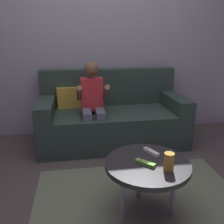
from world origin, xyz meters
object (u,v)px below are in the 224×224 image
Objects in this scene: couch at (111,118)px; soda_can at (169,162)px; game_remote_white_center at (151,152)px; person_seated_on_couch at (93,102)px; game_remote_lime_near_edge at (145,163)px; coffee_table at (147,167)px.

couch is 14.06× the size of soda_can.
game_remote_white_center is at bearing -84.71° from couch.
game_remote_white_center is (0.35, -1.03, -0.13)m from person_seated_on_couch.
soda_can is at bearing -35.64° from game_remote_lime_near_edge.
game_remote_lime_near_edge is (0.02, -1.37, 0.13)m from couch.
soda_can reaches higher than game_remote_lime_near_edge.
soda_can is (0.10, -0.13, 0.10)m from coffee_table.
couch is at bearing 38.41° from person_seated_on_couch.
game_remote_white_center is at bearing -71.25° from person_seated_on_couch.
soda_can is at bearing -50.88° from coffee_table.
person_seated_on_couch is (-0.24, -0.19, 0.26)m from couch.
couch is at bearing 90.90° from game_remote_lime_near_edge.
soda_can is (0.39, -1.27, -0.08)m from person_seated_on_couch.
coffee_table is 4.19× the size of game_remote_white_center.
game_remote_lime_near_edge is (0.26, -1.18, -0.13)m from person_seated_on_couch.
couch is 0.40m from person_seated_on_couch.
coffee_table is at bearing -118.80° from game_remote_white_center.
couch reaches higher than game_remote_white_center.
couch is 12.11× the size of game_remote_white_center.
person_seated_on_couch is at bearing 102.33° from game_remote_lime_near_edge.
game_remote_lime_near_edge is 0.18m from game_remote_white_center.
game_remote_lime_near_edge is 1.03× the size of soda_can.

